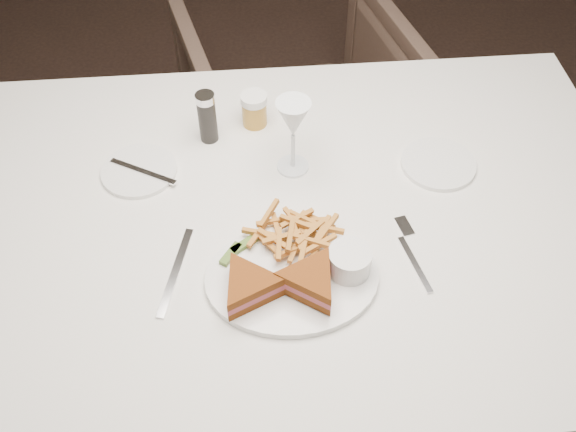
% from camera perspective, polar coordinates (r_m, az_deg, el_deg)
% --- Properties ---
extents(table, '(1.53, 1.09, 0.75)m').
position_cam_1_polar(table, '(1.59, -0.01, -8.67)').
color(table, silver).
rests_on(table, ground).
extents(chair_far, '(0.85, 0.82, 0.71)m').
position_cam_1_polar(chair_far, '(2.16, 1.09, 9.88)').
color(chair_far, '#48352C').
rests_on(chair_far, ground).
extents(table_setting, '(0.80, 0.61, 0.18)m').
position_cam_1_polar(table_setting, '(1.22, -0.09, -0.72)').
color(table_setting, white).
rests_on(table_setting, table).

